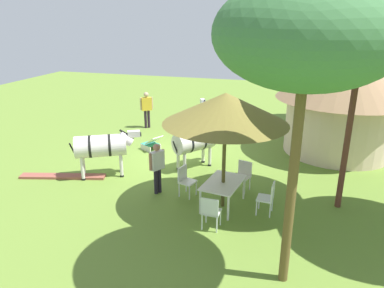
{
  "coord_description": "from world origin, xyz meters",
  "views": [
    {
      "loc": [
        12.13,
        4.07,
        5.07
      ],
      "look_at": [
        1.11,
        0.81,
        1.0
      ],
      "focal_mm": 34.13,
      "sensor_mm": 36.0,
      "label": 1
    }
  ],
  "objects_px": {
    "zebra_nearest_camera": "(195,141)",
    "zebra_by_umbrella": "(207,114)",
    "patio_chair_east_end": "(211,211)",
    "striped_lounge_chair": "(152,144)",
    "patio_chair_near_hut": "(185,179)",
    "zebra_toward_hut": "(102,146)",
    "patio_chair_west_end": "(243,174)",
    "standing_watcher": "(147,107)",
    "thatched_hut": "(343,93)",
    "shade_umbrella": "(226,108)",
    "acacia_tree_behind_hut": "(307,35)",
    "acacia_tree_left_background": "(336,55)",
    "patio_chair_near_lawn": "(268,196)",
    "acacia_tree_far_lawn": "(364,28)",
    "patio_dining_table": "(223,185)",
    "guest_beside_umbrella": "(157,164)"
  },
  "relations": [
    {
      "from": "zebra_nearest_camera",
      "to": "zebra_by_umbrella",
      "type": "xyz_separation_m",
      "value": [
        -3.72,
        -0.51,
        -0.02
      ]
    },
    {
      "from": "patio_chair_east_end",
      "to": "striped_lounge_chair",
      "type": "distance_m",
      "value": 6.09
    },
    {
      "from": "patio_chair_near_hut",
      "to": "zebra_toward_hut",
      "type": "height_order",
      "value": "zebra_toward_hut"
    },
    {
      "from": "patio_chair_east_end",
      "to": "patio_chair_west_end",
      "type": "bearing_deg",
      "value": 82.39
    },
    {
      "from": "standing_watcher",
      "to": "striped_lounge_chair",
      "type": "relative_size",
      "value": 1.78
    },
    {
      "from": "patio_chair_near_hut",
      "to": "standing_watcher",
      "type": "height_order",
      "value": "standing_watcher"
    },
    {
      "from": "thatched_hut",
      "to": "shade_umbrella",
      "type": "bearing_deg",
      "value": -31.08
    },
    {
      "from": "acacia_tree_behind_hut",
      "to": "acacia_tree_left_background",
      "type": "bearing_deg",
      "value": 173.27
    },
    {
      "from": "patio_chair_east_end",
      "to": "standing_watcher",
      "type": "bearing_deg",
      "value": 125.24
    },
    {
      "from": "patio_chair_near_lawn",
      "to": "acacia_tree_far_lawn",
      "type": "xyz_separation_m",
      "value": [
        -0.97,
        1.86,
        4.26
      ]
    },
    {
      "from": "thatched_hut",
      "to": "acacia_tree_left_background",
      "type": "distance_m",
      "value": 4.42
    },
    {
      "from": "patio_chair_near_hut",
      "to": "patio_dining_table",
      "type": "bearing_deg",
      "value": 90.0
    },
    {
      "from": "zebra_nearest_camera",
      "to": "acacia_tree_far_lawn",
      "type": "xyz_separation_m",
      "value": [
        1.57,
        4.6,
        3.81
      ]
    },
    {
      "from": "patio_chair_west_end",
      "to": "acacia_tree_behind_hut",
      "type": "relative_size",
      "value": 0.16
    },
    {
      "from": "zebra_nearest_camera",
      "to": "zebra_by_umbrella",
      "type": "distance_m",
      "value": 3.76
    },
    {
      "from": "thatched_hut",
      "to": "patio_chair_east_end",
      "type": "height_order",
      "value": "thatched_hut"
    },
    {
      "from": "patio_chair_near_lawn",
      "to": "zebra_by_umbrella",
      "type": "distance_m",
      "value": 7.06
    },
    {
      "from": "patio_chair_west_end",
      "to": "striped_lounge_chair",
      "type": "distance_m",
      "value": 4.73
    },
    {
      "from": "patio_dining_table",
      "to": "acacia_tree_behind_hut",
      "type": "xyz_separation_m",
      "value": [
        2.61,
        1.8,
        4.1
      ]
    },
    {
      "from": "zebra_toward_hut",
      "to": "acacia_tree_left_background",
      "type": "xyz_separation_m",
      "value": [
        -8.97,
        7.48,
        2.22
      ]
    },
    {
      "from": "patio_chair_near_hut",
      "to": "zebra_by_umbrella",
      "type": "distance_m",
      "value": 5.91
    },
    {
      "from": "patio_chair_west_end",
      "to": "zebra_nearest_camera",
      "type": "height_order",
      "value": "zebra_nearest_camera"
    },
    {
      "from": "acacia_tree_left_background",
      "to": "patio_dining_table",
      "type": "bearing_deg",
      "value": -18.36
    },
    {
      "from": "zebra_by_umbrella",
      "to": "acacia_tree_left_background",
      "type": "distance_m",
      "value": 6.85
    },
    {
      "from": "patio_dining_table",
      "to": "zebra_by_umbrella",
      "type": "height_order",
      "value": "zebra_by_umbrella"
    },
    {
      "from": "zebra_toward_hut",
      "to": "patio_dining_table",
      "type": "bearing_deg",
      "value": 49.51
    },
    {
      "from": "thatched_hut",
      "to": "zebra_nearest_camera",
      "type": "xyz_separation_m",
      "value": [
        3.09,
        -4.84,
        -1.33
      ]
    },
    {
      "from": "guest_beside_umbrella",
      "to": "acacia_tree_far_lawn",
      "type": "xyz_separation_m",
      "value": [
        -0.65,
        5.14,
        3.84
      ]
    },
    {
      "from": "striped_lounge_chair",
      "to": "zebra_toward_hut",
      "type": "bearing_deg",
      "value": -163.04
    },
    {
      "from": "thatched_hut",
      "to": "striped_lounge_chair",
      "type": "distance_m",
      "value": 7.53
    },
    {
      "from": "shade_umbrella",
      "to": "zebra_nearest_camera",
      "type": "xyz_separation_m",
      "value": [
        -2.45,
        -1.5,
        -1.84
      ]
    },
    {
      "from": "thatched_hut",
      "to": "acacia_tree_behind_hut",
      "type": "bearing_deg",
      "value": -10.7
    },
    {
      "from": "patio_chair_near_hut",
      "to": "patio_chair_near_lawn",
      "type": "bearing_deg",
      "value": 96.02
    },
    {
      "from": "thatched_hut",
      "to": "patio_chair_west_end",
      "type": "height_order",
      "value": "thatched_hut"
    },
    {
      "from": "shade_umbrella",
      "to": "guest_beside_umbrella",
      "type": "xyz_separation_m",
      "value": [
        -0.24,
        -2.04,
        -1.87
      ]
    },
    {
      "from": "striped_lounge_chair",
      "to": "acacia_tree_behind_hut",
      "type": "height_order",
      "value": "acacia_tree_behind_hut"
    },
    {
      "from": "zebra_nearest_camera",
      "to": "zebra_toward_hut",
      "type": "relative_size",
      "value": 0.86
    },
    {
      "from": "thatched_hut",
      "to": "standing_watcher",
      "type": "relative_size",
      "value": 2.88
    },
    {
      "from": "zebra_by_umbrella",
      "to": "acacia_tree_left_background",
      "type": "bearing_deg",
      "value": 7.78
    },
    {
      "from": "guest_beside_umbrella",
      "to": "zebra_nearest_camera",
      "type": "distance_m",
      "value": 2.28
    },
    {
      "from": "patio_dining_table",
      "to": "standing_watcher",
      "type": "xyz_separation_m",
      "value": [
        -6.41,
        -5.01,
        0.37
      ]
    },
    {
      "from": "patio_chair_east_end",
      "to": "guest_beside_umbrella",
      "type": "distance_m",
      "value": 2.52
    },
    {
      "from": "thatched_hut",
      "to": "acacia_tree_behind_hut",
      "type": "distance_m",
      "value": 8.65
    },
    {
      "from": "patio_chair_east_end",
      "to": "acacia_tree_behind_hut",
      "type": "bearing_deg",
      "value": -34.01
    },
    {
      "from": "zebra_toward_hut",
      "to": "acacia_tree_far_lawn",
      "type": "bearing_deg",
      "value": 61.4
    },
    {
      "from": "patio_chair_west_end",
      "to": "acacia_tree_far_lawn",
      "type": "distance_m",
      "value": 5.06
    },
    {
      "from": "acacia_tree_left_background",
      "to": "zebra_nearest_camera",
      "type": "bearing_deg",
      "value": -32.78
    },
    {
      "from": "zebra_toward_hut",
      "to": "patio_chair_east_end",
      "type": "bearing_deg",
      "value": 34.21
    },
    {
      "from": "patio_chair_near_lawn",
      "to": "acacia_tree_behind_hut",
      "type": "height_order",
      "value": "acacia_tree_behind_hut"
    },
    {
      "from": "standing_watcher",
      "to": "zebra_toward_hut",
      "type": "xyz_separation_m",
      "value": [
        5.53,
        0.81,
        0.02
      ]
    }
  ]
}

